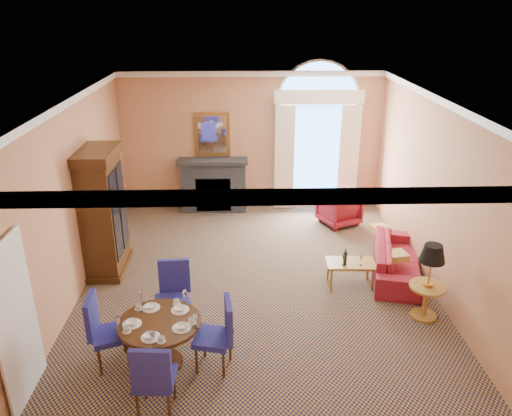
{
  "coord_description": "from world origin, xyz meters",
  "views": [
    {
      "loc": [
        -0.25,
        -7.44,
        4.6
      ],
      "look_at": [
        0.0,
        0.5,
        1.3
      ],
      "focal_mm": 35.0,
      "sensor_mm": 36.0,
      "label": 1
    }
  ],
  "objects_px": {
    "armoire": "(103,214)",
    "side_table": "(430,272)",
    "armchair": "(339,208)",
    "dining_table": "(160,332)",
    "sofa": "(397,259)",
    "coffee_table": "(351,264)"
  },
  "relations": [
    {
      "from": "armoire",
      "to": "side_table",
      "type": "height_order",
      "value": "armoire"
    },
    {
      "from": "armoire",
      "to": "armchair",
      "type": "bearing_deg",
      "value": 22.34
    },
    {
      "from": "armchair",
      "to": "side_table",
      "type": "distance_m",
      "value": 3.69
    },
    {
      "from": "dining_table",
      "to": "side_table",
      "type": "distance_m",
      "value": 4.09
    },
    {
      "from": "side_table",
      "to": "sofa",
      "type": "bearing_deg",
      "value": 92.13
    },
    {
      "from": "sofa",
      "to": "armchair",
      "type": "xyz_separation_m",
      "value": [
        -0.64,
        2.25,
        0.06
      ]
    },
    {
      "from": "sofa",
      "to": "dining_table",
      "type": "bearing_deg",
      "value": 134.55
    },
    {
      "from": "armoire",
      "to": "sofa",
      "type": "relative_size",
      "value": 1.14
    },
    {
      "from": "sofa",
      "to": "armchair",
      "type": "relative_size",
      "value": 2.57
    },
    {
      "from": "dining_table",
      "to": "armoire",
      "type": "bearing_deg",
      "value": 116.94
    },
    {
      "from": "armoire",
      "to": "armchair",
      "type": "relative_size",
      "value": 2.91
    },
    {
      "from": "dining_table",
      "to": "side_table",
      "type": "height_order",
      "value": "side_table"
    },
    {
      "from": "dining_table",
      "to": "sofa",
      "type": "xyz_separation_m",
      "value": [
        3.9,
        2.34,
        -0.23
      ]
    },
    {
      "from": "armoire",
      "to": "dining_table",
      "type": "xyz_separation_m",
      "value": [
        1.37,
        -2.69,
        -0.58
      ]
    },
    {
      "from": "side_table",
      "to": "coffee_table",
      "type": "bearing_deg",
      "value": 134.41
    },
    {
      "from": "armchair",
      "to": "coffee_table",
      "type": "distance_m",
      "value": 2.61
    },
    {
      "from": "dining_table",
      "to": "sofa",
      "type": "height_order",
      "value": "dining_table"
    },
    {
      "from": "armoire",
      "to": "side_table",
      "type": "distance_m",
      "value": 5.59
    },
    {
      "from": "sofa",
      "to": "coffee_table",
      "type": "xyz_separation_m",
      "value": [
        -0.93,
        -0.35,
        0.11
      ]
    },
    {
      "from": "armchair",
      "to": "coffee_table",
      "type": "xyz_separation_m",
      "value": [
        -0.28,
        -2.6,
        0.04
      ]
    },
    {
      "from": "armoire",
      "to": "side_table",
      "type": "bearing_deg",
      "value": -17.66
    },
    {
      "from": "armchair",
      "to": "dining_table",
      "type": "bearing_deg",
      "value": 29.59
    }
  ]
}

